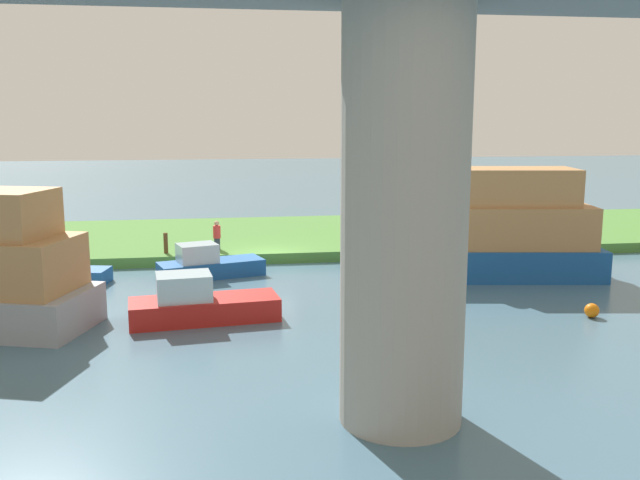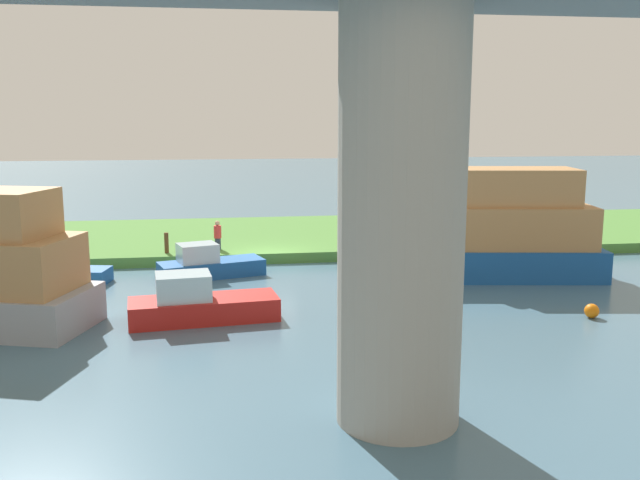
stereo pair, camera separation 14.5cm
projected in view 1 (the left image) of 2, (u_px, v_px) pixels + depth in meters
The scene contains 10 objects.
ground_plane at pixel (268, 264), 32.62m from camera, with size 160.00×160.00×0.00m, color #476B7F.
grassy_bank at pixel (260, 237), 38.42m from camera, with size 80.00×12.00×0.50m, color #4C8438.
bridge_pylon at pixel (404, 220), 15.21m from camera, with size 2.78×2.78×9.27m, color #9E998E.
person_on_bank at pixel (217, 235), 33.52m from camera, with size 0.45×0.45×1.39m.
mooring_post at pixel (166, 243), 32.63m from camera, with size 0.20×0.20×0.96m, color brown.
motorboat_red at pixel (490, 233), 29.96m from camera, with size 10.42×4.82×5.12m.
motorboat_white at pixel (57, 272), 28.90m from camera, with size 4.13×2.14×1.31m.
skiff_small at pixel (200, 304), 23.58m from camera, with size 5.16×2.31×1.66m.
houseboat_blue at pixel (208, 265), 30.01m from camera, with size 4.72×2.79×1.49m.
marker_buoy at pixel (592, 310), 24.01m from camera, with size 0.50×0.50×0.50m, color orange.
Camera 1 is at (2.46, 31.91, 6.89)m, focal length 39.11 mm.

